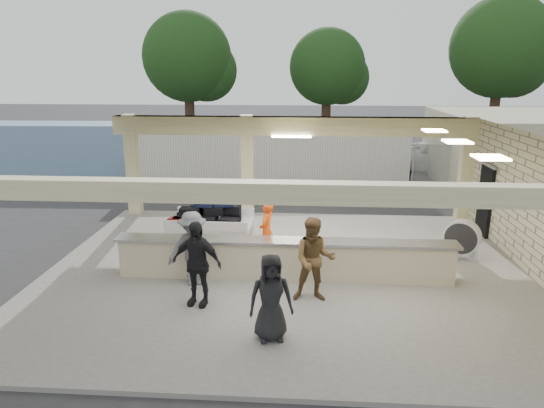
# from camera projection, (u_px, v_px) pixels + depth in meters

# --- Properties ---
(ground) EXTENTS (120.00, 120.00, 0.00)m
(ground) POSITION_uv_depth(u_px,v_px,m) (285.00, 273.00, 12.34)
(ground) COLOR #2B2B2D
(ground) RESTS_ON ground
(pavilion) EXTENTS (12.01, 10.00, 3.55)m
(pavilion) POSITION_uv_depth(u_px,v_px,m) (295.00, 215.00, 12.60)
(pavilion) COLOR slate
(pavilion) RESTS_ON ground
(baggage_counter) EXTENTS (8.20, 0.58, 0.98)m
(baggage_counter) POSITION_uv_depth(u_px,v_px,m) (284.00, 259.00, 11.70)
(baggage_counter) COLOR #C2B491
(baggage_counter) RESTS_ON pavilion
(luggage_cart) EXTENTS (2.38, 1.50, 1.37)m
(luggage_cart) POSITION_uv_depth(u_px,v_px,m) (209.00, 219.00, 13.97)
(luggage_cart) COLOR silver
(luggage_cart) RESTS_ON pavilion
(drum_fan) EXTENTS (0.98, 0.75, 1.05)m
(drum_fan) POSITION_uv_depth(u_px,v_px,m) (462.00, 238.00, 12.96)
(drum_fan) COLOR silver
(drum_fan) RESTS_ON pavilion
(baggage_handler) EXTENTS (0.44, 0.64, 1.60)m
(baggage_handler) POSITION_uv_depth(u_px,v_px,m) (267.00, 231.00, 12.76)
(baggage_handler) COLOR #FF4D0D
(baggage_handler) RESTS_ON pavilion
(passenger_a) EXTENTS (0.92, 0.41, 1.89)m
(passenger_a) POSITION_uv_depth(u_px,v_px,m) (314.00, 260.00, 10.46)
(passenger_a) COLOR brown
(passenger_a) RESTS_ON pavilion
(passenger_b) EXTENTS (1.16, 0.62, 1.88)m
(passenger_b) POSITION_uv_depth(u_px,v_px,m) (197.00, 263.00, 10.27)
(passenger_b) COLOR black
(passenger_b) RESTS_ON pavilion
(passenger_c) EXTENTS (1.22, 0.78, 1.78)m
(passenger_c) POSITION_uv_depth(u_px,v_px,m) (193.00, 249.00, 11.25)
(passenger_c) COLOR #4F4F54
(passenger_c) RESTS_ON pavilion
(passenger_d) EXTENTS (0.87, 0.50, 1.68)m
(passenger_d) POSITION_uv_depth(u_px,v_px,m) (271.00, 297.00, 8.95)
(passenger_d) COLOR black
(passenger_d) RESTS_ON pavilion
(car_white_a) EXTENTS (5.65, 4.15, 1.46)m
(car_white_a) POSITION_uv_depth(u_px,v_px,m) (442.00, 158.00, 24.27)
(car_white_a) COLOR white
(car_white_a) RESTS_ON ground
(car_white_b) EXTENTS (4.49, 2.73, 1.33)m
(car_white_b) POSITION_uv_depth(u_px,v_px,m) (521.00, 157.00, 24.90)
(car_white_b) COLOR white
(car_white_b) RESTS_ON ground
(car_dark) EXTENTS (4.19, 1.83, 1.36)m
(car_dark) POSITION_uv_depth(u_px,v_px,m) (399.00, 150.00, 26.98)
(car_dark) COLOR black
(car_dark) RESTS_ON ground
(container_white) EXTENTS (12.28, 3.60, 2.62)m
(container_white) POSITION_uv_depth(u_px,v_px,m) (272.00, 153.00, 22.20)
(container_white) COLOR silver
(container_white) RESTS_ON ground
(container_blue) EXTENTS (9.79, 2.66, 2.53)m
(container_blue) POSITION_uv_depth(u_px,v_px,m) (73.00, 150.00, 23.44)
(container_blue) COLOR #7698BE
(container_blue) RESTS_ON ground
(tree_left) EXTENTS (6.60, 6.30, 9.00)m
(tree_left) POSITION_uv_depth(u_px,v_px,m) (192.00, 61.00, 34.56)
(tree_left) COLOR #382619
(tree_left) RESTS_ON ground
(tree_mid) EXTENTS (6.00, 5.60, 8.00)m
(tree_mid) POSITION_uv_depth(u_px,v_px,m) (331.00, 70.00, 36.00)
(tree_mid) COLOR #382619
(tree_mid) RESTS_ON ground
(tree_right) EXTENTS (7.20, 7.00, 10.00)m
(tree_right) POSITION_uv_depth(u_px,v_px,m) (505.00, 52.00, 33.91)
(tree_right) COLOR #382619
(tree_right) RESTS_ON ground
(adjacent_building) EXTENTS (6.00, 8.00, 3.20)m
(adjacent_building) POSITION_uv_depth(u_px,v_px,m) (515.00, 151.00, 20.89)
(adjacent_building) COLOR beige
(adjacent_building) RESTS_ON ground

